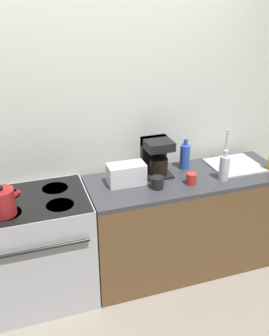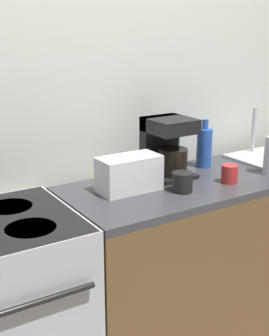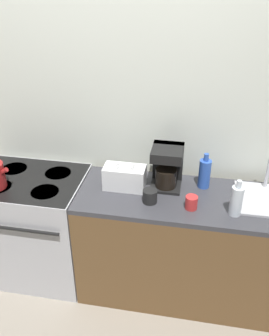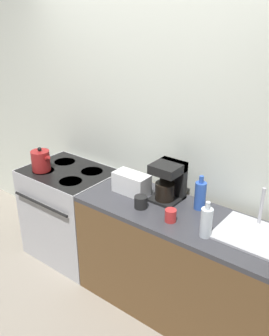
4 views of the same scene
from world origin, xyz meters
The scene contains 7 objects.
wall_back centered at (0.00, 0.67, 1.30)m, with size 8.00×0.05×2.60m.
counter_block centered at (0.58, 0.29, 0.44)m, with size 1.63×0.59×0.89m.
toaster centered at (0.08, 0.33, 0.97)m, with size 0.29×0.15×0.17m.
coffee_maker centered at (0.36, 0.43, 1.04)m, with size 0.21×0.23×0.30m.
bottle_blue centered at (0.63, 0.45, 1.00)m, with size 0.08×0.08×0.26m.
cup_red centered at (0.55, 0.17, 0.93)m, with size 0.08×0.08×0.09m.
cup_black centered at (0.28, 0.19, 0.93)m, with size 0.10×0.10×0.09m.
Camera 2 is at (-1.01, -1.43, 1.63)m, focal length 50.00 mm.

